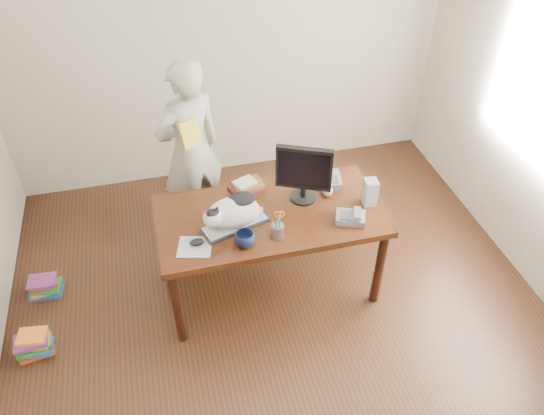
{
  "coord_description": "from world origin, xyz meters",
  "views": [
    {
      "loc": [
        -0.68,
        -2.13,
        3.21
      ],
      "look_at": [
        0.0,
        0.55,
        0.85
      ],
      "focal_mm": 35.0,
      "sensor_mm": 36.0,
      "label": 1
    }
  ],
  "objects_px": {
    "book_stack": "(247,187)",
    "calculator": "(330,180)",
    "coffee_mug": "(245,239)",
    "pen_cup": "(278,230)",
    "mouse": "(197,242)",
    "book_pile_b": "(45,286)",
    "book_pile_a": "(34,344)",
    "desk": "(268,222)",
    "keyboard": "(235,224)",
    "monitor": "(304,171)",
    "cat": "(232,212)",
    "person": "(190,150)",
    "baseball": "(328,191)",
    "phone": "(351,217)",
    "speaker": "(370,192)"
  },
  "relations": [
    {
      "from": "book_stack",
      "to": "calculator",
      "type": "bearing_deg",
      "value": -22.65
    },
    {
      "from": "coffee_mug",
      "to": "calculator",
      "type": "bearing_deg",
      "value": 33.0
    },
    {
      "from": "pen_cup",
      "to": "mouse",
      "type": "relative_size",
      "value": 2.01
    },
    {
      "from": "book_stack",
      "to": "book_pile_b",
      "type": "height_order",
      "value": "book_stack"
    },
    {
      "from": "coffee_mug",
      "to": "book_pile_a",
      "type": "height_order",
      "value": "coffee_mug"
    },
    {
      "from": "mouse",
      "to": "coffee_mug",
      "type": "distance_m",
      "value": 0.32
    },
    {
      "from": "desk",
      "to": "keyboard",
      "type": "bearing_deg",
      "value": -152.03
    },
    {
      "from": "keyboard",
      "to": "book_pile_a",
      "type": "distance_m",
      "value": 1.64
    },
    {
      "from": "monitor",
      "to": "desk",
      "type": "bearing_deg",
      "value": -151.21
    },
    {
      "from": "cat",
      "to": "pen_cup",
      "type": "relative_size",
      "value": 1.99
    },
    {
      "from": "person",
      "to": "book_pile_a",
      "type": "relative_size",
      "value": 5.82
    },
    {
      "from": "keyboard",
      "to": "baseball",
      "type": "height_order",
      "value": "baseball"
    },
    {
      "from": "baseball",
      "to": "book_pile_b",
      "type": "bearing_deg",
      "value": 173.35
    },
    {
      "from": "monitor",
      "to": "baseball",
      "type": "height_order",
      "value": "monitor"
    },
    {
      "from": "person",
      "to": "calculator",
      "type": "bearing_deg",
      "value": 121.82
    },
    {
      "from": "cat",
      "to": "calculator",
      "type": "xyz_separation_m",
      "value": [
        0.8,
        0.3,
        -0.1
      ]
    },
    {
      "from": "baseball",
      "to": "cat",
      "type": "bearing_deg",
      "value": -167.37
    },
    {
      "from": "phone",
      "to": "book_stack",
      "type": "bearing_deg",
      "value": 164.18
    },
    {
      "from": "monitor",
      "to": "baseball",
      "type": "bearing_deg",
      "value": 24.35
    },
    {
      "from": "cat",
      "to": "mouse",
      "type": "xyz_separation_m",
      "value": [
        -0.26,
        -0.11,
        -0.11
      ]
    },
    {
      "from": "keyboard",
      "to": "calculator",
      "type": "distance_m",
      "value": 0.84
    },
    {
      "from": "desk",
      "to": "book_pile_a",
      "type": "height_order",
      "value": "desk"
    },
    {
      "from": "speaker",
      "to": "calculator",
      "type": "bearing_deg",
      "value": 128.3
    },
    {
      "from": "pen_cup",
      "to": "keyboard",
      "type": "bearing_deg",
      "value": 146.15
    },
    {
      "from": "book_stack",
      "to": "book_pile_a",
      "type": "distance_m",
      "value": 1.86
    },
    {
      "from": "book_stack",
      "to": "keyboard",
      "type": "bearing_deg",
      "value": -131.34
    },
    {
      "from": "coffee_mug",
      "to": "phone",
      "type": "xyz_separation_m",
      "value": [
        0.76,
        0.06,
        -0.02
      ]
    },
    {
      "from": "mouse",
      "to": "book_pile_b",
      "type": "height_order",
      "value": "mouse"
    },
    {
      "from": "baseball",
      "to": "person",
      "type": "bearing_deg",
      "value": 139.52
    },
    {
      "from": "coffee_mug",
      "to": "person",
      "type": "distance_m",
      "value": 1.15
    },
    {
      "from": "pen_cup",
      "to": "phone",
      "type": "relative_size",
      "value": 0.95
    },
    {
      "from": "speaker",
      "to": "person",
      "type": "bearing_deg",
      "value": 145.94
    },
    {
      "from": "speaker",
      "to": "pen_cup",
      "type": "bearing_deg",
      "value": -161.79
    },
    {
      "from": "monitor",
      "to": "calculator",
      "type": "xyz_separation_m",
      "value": [
        0.25,
        0.13,
        -0.22
      ]
    },
    {
      "from": "calculator",
      "to": "phone",
      "type": "bearing_deg",
      "value": -79.19
    },
    {
      "from": "phone",
      "to": "book_pile_b",
      "type": "distance_m",
      "value": 2.42
    },
    {
      "from": "cat",
      "to": "book_pile_a",
      "type": "bearing_deg",
      "value": 167.45
    },
    {
      "from": "book_pile_a",
      "to": "cat",
      "type": "bearing_deg",
      "value": 5.07
    },
    {
      "from": "monitor",
      "to": "mouse",
      "type": "bearing_deg",
      "value": -136.22
    },
    {
      "from": "phone",
      "to": "baseball",
      "type": "xyz_separation_m",
      "value": [
        -0.07,
        0.3,
        0.01
      ]
    },
    {
      "from": "person",
      "to": "cat",
      "type": "bearing_deg",
      "value": 75.33
    },
    {
      "from": "calculator",
      "to": "mouse",
      "type": "bearing_deg",
      "value": -148.45
    },
    {
      "from": "cat",
      "to": "speaker",
      "type": "relative_size",
      "value": 2.25
    },
    {
      "from": "pen_cup",
      "to": "speaker",
      "type": "bearing_deg",
      "value": 13.71
    },
    {
      "from": "baseball",
      "to": "book_stack",
      "type": "height_order",
      "value": "book_stack"
    },
    {
      "from": "speaker",
      "to": "coffee_mug",
      "type": "bearing_deg",
      "value": -163.44
    },
    {
      "from": "speaker",
      "to": "person",
      "type": "relative_size",
      "value": 0.13
    },
    {
      "from": "cat",
      "to": "baseball",
      "type": "distance_m",
      "value": 0.76
    },
    {
      "from": "baseball",
      "to": "book_pile_a",
      "type": "distance_m",
      "value": 2.34
    },
    {
      "from": "pen_cup",
      "to": "book_stack",
      "type": "height_order",
      "value": "pen_cup"
    }
  ]
}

